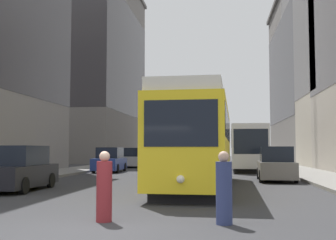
# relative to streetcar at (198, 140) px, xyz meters

# --- Properties ---
(ground_plane) EXTENTS (200.00, 200.00, 0.00)m
(ground_plane) POSITION_rel_streetcar_xyz_m (-1.67, -10.05, -2.10)
(ground_plane) COLOR #303033
(sidewalk_left) EXTENTS (3.27, 120.00, 0.15)m
(sidewalk_left) POSITION_rel_streetcar_xyz_m (-10.16, 29.95, -2.03)
(sidewalk_left) COLOR gray
(sidewalk_left) RESTS_ON ground
(sidewalk_right) EXTENTS (3.27, 120.00, 0.15)m
(sidewalk_right) POSITION_rel_streetcar_xyz_m (6.82, 29.95, -2.03)
(sidewalk_right) COLOR gray
(sidewalk_right) RESTS_ON ground
(streetcar) EXTENTS (3.01, 12.63, 3.89)m
(streetcar) POSITION_rel_streetcar_xyz_m (0.00, 0.00, 0.00)
(streetcar) COLOR black
(streetcar) RESTS_ON ground
(transit_bus) EXTENTS (2.81, 11.77, 3.45)m
(transit_bus) POSITION_rel_streetcar_xyz_m (3.11, 16.16, -0.15)
(transit_bus) COLOR black
(transit_bus) RESTS_ON ground
(parked_car_left_near) EXTENTS (2.01, 4.50, 1.82)m
(parked_car_left_near) POSITION_rel_streetcar_xyz_m (-7.22, -2.20, -1.26)
(parked_car_left_near) COLOR black
(parked_car_left_near) RESTS_ON ground
(parked_car_left_mid) EXTENTS (1.92, 4.80, 1.82)m
(parked_car_left_mid) POSITION_rel_streetcar_xyz_m (-7.22, 20.45, -1.26)
(parked_car_left_mid) COLOR black
(parked_car_left_mid) RESTS_ON ground
(parked_car_right_far) EXTENTS (2.04, 4.32, 1.82)m
(parked_car_right_far) POSITION_rel_streetcar_xyz_m (3.88, 4.40, -1.26)
(parked_car_right_far) COLOR black
(parked_car_right_far) RESTS_ON ground
(parked_car_left_far) EXTENTS (2.01, 4.49, 1.82)m
(parked_car_left_far) POSITION_rel_streetcar_xyz_m (-7.22, 12.03, -1.26)
(parked_car_left_far) COLOR black
(parked_car_left_far) RESTS_ON ground
(pedestrian_crossing_near) EXTENTS (0.36, 0.36, 1.63)m
(pedestrian_crossing_near) POSITION_rel_streetcar_xyz_m (1.04, -9.02, -1.34)
(pedestrian_crossing_near) COLOR navy
(pedestrian_crossing_near) RESTS_ON ground
(pedestrian_on_sidewalk) EXTENTS (0.36, 0.36, 1.63)m
(pedestrian_on_sidewalk) POSITION_rel_streetcar_xyz_m (-1.71, -9.00, -1.34)
(pedestrian_on_sidewalk) COLOR maroon
(pedestrian_on_sidewalk) RESTS_ON ground
(building_left_midblock) EXTENTS (14.97, 24.55, 26.33)m
(building_left_midblock) POSITION_rel_streetcar_xyz_m (-18.98, 39.16, 11.46)
(building_left_midblock) COLOR slate
(building_left_midblock) RESTS_ON ground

